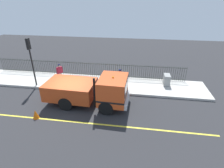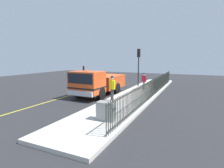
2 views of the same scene
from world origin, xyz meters
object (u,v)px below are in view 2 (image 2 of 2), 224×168
pedestrian_distant (144,79)px  traffic_cone (94,86)px  worker_standing (112,85)px  work_truck (97,82)px  utility_cabinet (106,111)px  traffic_light_near (139,60)px

pedestrian_distant → traffic_cone: 5.27m
worker_standing → pedestrian_distant: worker_standing is taller
work_truck → utility_cabinet: work_truck is taller
worker_standing → traffic_cone: size_ratio=3.13×
work_truck → traffic_cone: work_truck is taller
work_truck → traffic_light_near: bearing=-107.5°
worker_standing → traffic_light_near: (-0.21, 7.09, 1.71)m
pedestrian_distant → utility_cabinet: pedestrian_distant is taller
pedestrian_distant → traffic_light_near: (-1.07, 1.75, 1.82)m
work_truck → pedestrian_distant: size_ratio=3.70×
worker_standing → traffic_cone: (-4.32, 4.83, -0.97)m
pedestrian_distant → utility_cabinet: size_ratio=1.77×
traffic_cone → pedestrian_distant: bearing=5.7°
work_truck → traffic_light_near: traffic_light_near is taller
utility_cabinet → traffic_light_near: bearing=98.7°
traffic_light_near → traffic_cone: bearing=26.4°
traffic_cone → worker_standing: bearing=-48.2°
traffic_light_near → utility_cabinet: traffic_light_near is taller
traffic_light_near → traffic_cone: 5.40m
pedestrian_distant → utility_cabinet: (0.60, -9.18, -0.52)m
traffic_light_near → pedestrian_distant: bearing=119.0°
worker_standing → traffic_light_near: traffic_light_near is taller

